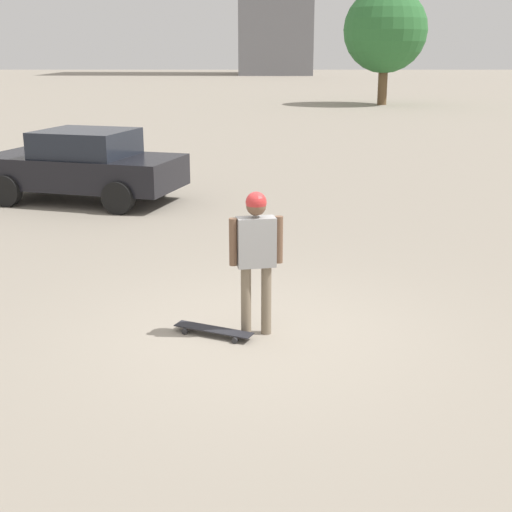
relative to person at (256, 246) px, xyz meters
The scene contains 5 objects.
ground_plane 1.05m from the person, ahead, with size 220.00×220.00×0.00m, color gray.
person is the anchor object (origin of this frame).
skateboard 1.10m from the person, ahead, with size 0.94×0.56×0.08m.
car_parked_near 8.32m from the person, 63.86° to the right, with size 4.49×2.98×1.52m.
tree_distant 36.09m from the person, 101.88° to the right, with size 4.80×4.80×6.60m.
Camera 1 is at (-0.00, 7.61, 3.15)m, focal length 50.00 mm.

